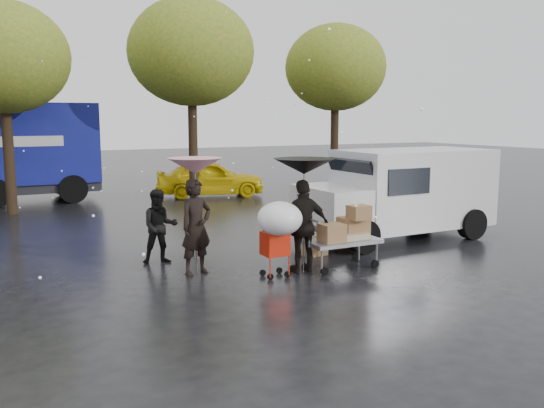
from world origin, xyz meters
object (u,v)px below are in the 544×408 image
person_pink (196,227)px  white_van (401,192)px  shopping_cart (279,223)px  person_black (304,226)px  yellow_taxi (210,178)px  vendor_cart (345,232)px

person_pink → white_van: (5.68, 0.85, 0.24)m
shopping_cart → white_van: white_van is taller
person_black → yellow_taxi: size_ratio=0.44×
vendor_cart → yellow_taxi: (1.47, 11.19, -0.02)m
person_pink → yellow_taxi: (4.27, 10.26, -0.22)m
person_pink → white_van: 5.75m
vendor_cart → person_pink: bearing=161.6°
vendor_cart → shopping_cart: shopping_cart is taller
person_black → person_pink: bearing=-19.8°
vendor_cart → yellow_taxi: 11.28m
shopping_cart → white_van: 4.83m
white_van → person_black: bearing=-156.1°
shopping_cart → yellow_taxi: shopping_cart is taller
vendor_cart → white_van: white_van is taller
yellow_taxi → shopping_cart: bearing=-178.1°
person_pink → shopping_cart: (1.24, -1.05, 0.14)m
person_pink → vendor_cart: bearing=-33.7°
shopping_cart → yellow_taxi: size_ratio=0.36×
person_pink → yellow_taxi: 11.11m
yellow_taxi → person_black: bearing=-175.1°
vendor_cart → yellow_taxi: bearing=82.5°
person_pink → vendor_cart: 2.96m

